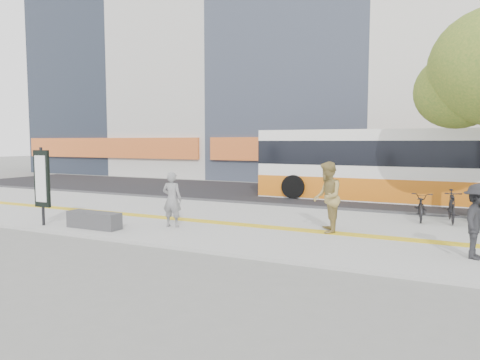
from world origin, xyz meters
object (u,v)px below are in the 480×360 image
at_px(bus, 391,167).
at_px(pedestrian_tan, 327,197).
at_px(seated_woman, 172,199).
at_px(bench, 94,220).
at_px(signboard, 42,180).
at_px(pedestrian_dark, 478,221).

height_order(bus, pedestrian_tan, bus).
bearing_deg(bus, seated_woman, -118.81).
relative_size(bench, bus, 0.15).
distance_m(bus, pedestrian_tan, 7.50).
relative_size(bench, pedestrian_tan, 0.87).
bearing_deg(bus, signboard, -129.09).
xyz_separation_m(signboard, seated_woman, (3.40, 1.41, -0.52)).
xyz_separation_m(bus, pedestrian_dark, (2.71, -8.71, -0.56)).
distance_m(seated_woman, pedestrian_tan, 4.21).
bearing_deg(signboard, seated_woman, 22.51).
bearing_deg(signboard, bus, 50.91).
distance_m(seated_woman, pedestrian_dark, 7.44).
xyz_separation_m(bench, bus, (6.53, 9.70, 1.10)).
height_order(signboard, pedestrian_tan, signboard).
bearing_deg(pedestrian_tan, bus, 158.34).
height_order(bench, bus, bus).
distance_m(bench, seated_woman, 2.18).
height_order(pedestrian_tan, pedestrian_dark, pedestrian_tan).
bearing_deg(bus, pedestrian_dark, -72.72).
distance_m(signboard, seated_woman, 3.72).
xyz_separation_m(signboard, bus, (8.13, 10.01, 0.04)).
xyz_separation_m(bench, pedestrian_dark, (9.24, 0.99, 0.54)).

